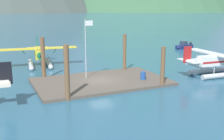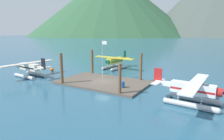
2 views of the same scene
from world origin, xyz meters
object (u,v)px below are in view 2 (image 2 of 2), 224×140
flagpole (103,55)px  seaplane_cream_port_aft (30,69)px  mooring_buoy (52,69)px  fuel_drum (123,85)px  seaplane_white_stbd_aft (193,91)px  seaplane_yellow_bow_left (115,62)px

flagpole → seaplane_cream_port_aft: flagpole is taller
seaplane_cream_port_aft → mooring_buoy: bearing=95.7°
flagpole → fuel_drum: 7.37m
mooring_buoy → seaplane_white_stbd_aft: 29.28m
fuel_drum → seaplane_yellow_bow_left: bearing=123.9°
seaplane_yellow_bow_left → flagpole: bearing=-71.2°
fuel_drum → seaplane_yellow_bow_left: size_ratio=0.08×
fuel_drum → seaplane_white_stbd_aft: seaplane_white_stbd_aft is taller
flagpole → seaplane_yellow_bow_left: flagpole is taller
seaplane_yellow_bow_left → mooring_buoy: bearing=-137.4°
flagpole → seaplane_white_stbd_aft: flagpole is taller
fuel_drum → seaplane_yellow_bow_left: seaplane_yellow_bow_left is taller
seaplane_yellow_bow_left → seaplane_white_stbd_aft: (18.57, -14.55, 0.00)m
flagpole → mooring_buoy: size_ratio=8.52×
fuel_drum → mooring_buoy: bearing=168.2°
mooring_buoy → seaplane_yellow_bow_left: size_ratio=0.07×
flagpole → seaplane_cream_port_aft: (-13.15, -4.94, -2.83)m
flagpole → fuel_drum: bearing=-30.2°
fuel_drum → mooring_buoy: (-19.25, 4.01, -0.35)m
mooring_buoy → seaplane_cream_port_aft: (0.57, -5.74, 1.18)m
fuel_drum → mooring_buoy: fuel_drum is taller
fuel_drum → seaplane_white_stbd_aft: bearing=-6.7°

